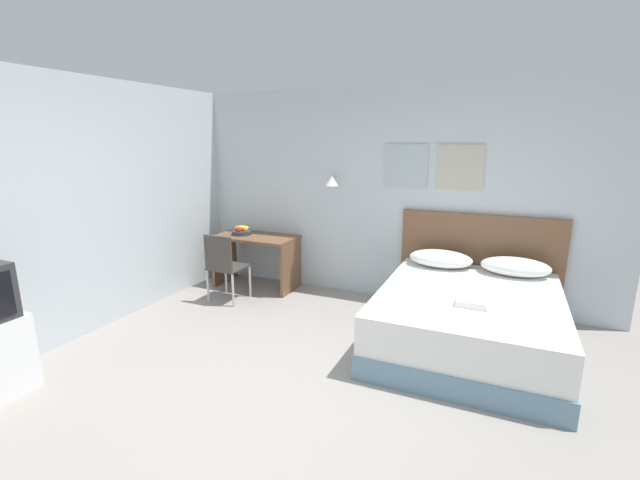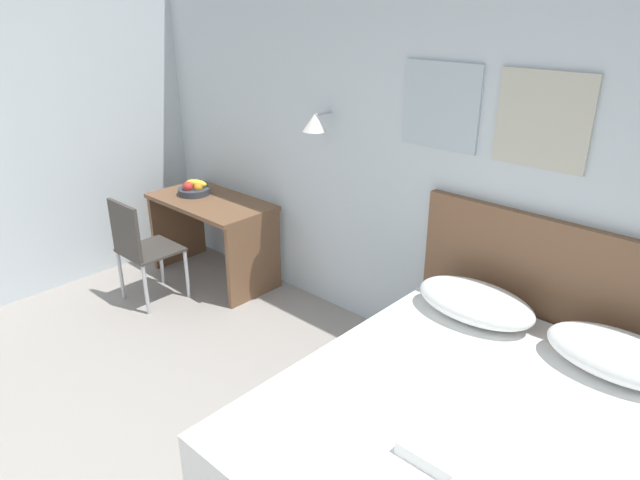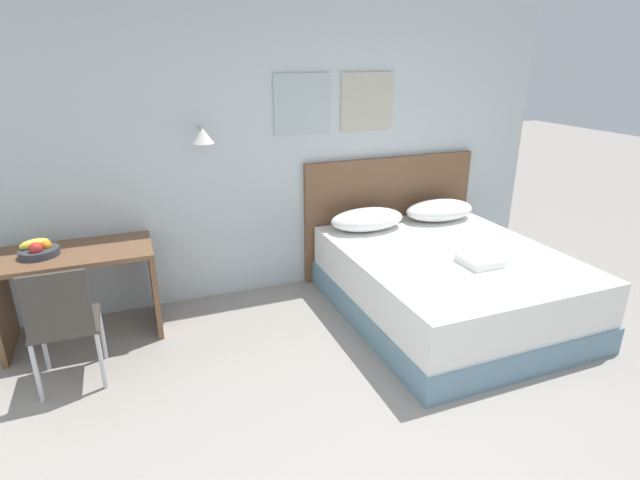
{
  "view_description": "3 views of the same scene",
  "coord_description": "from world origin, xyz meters",
  "px_view_note": "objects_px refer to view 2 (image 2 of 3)",
  "views": [
    {
      "loc": [
        1.5,
        -2.4,
        2.02
      ],
      "look_at": [
        -0.3,
        1.7,
        0.96
      ],
      "focal_mm": 24.0,
      "sensor_mm": 36.0,
      "label": 1
    },
    {
      "loc": [
        2.18,
        -0.23,
        2.31
      ],
      "look_at": [
        0.01,
        2.11,
        0.94
      ],
      "focal_mm": 32.0,
      "sensor_mm": 36.0,
      "label": 2
    },
    {
      "loc": [
        -1.15,
        -1.43,
        2.11
      ],
      "look_at": [
        0.08,
        1.71,
        0.85
      ],
      "focal_mm": 28.0,
      "sensor_mm": 36.0,
      "label": 3
    }
  ],
  "objects_px": {
    "bed": "(462,459)",
    "folded_towel_near_foot": "(441,445)",
    "desk": "(212,224)",
    "fruit_bowl": "(194,189)",
    "desk_chair": "(139,244)",
    "pillow_left": "(475,302)",
    "headboard": "(560,320)",
    "pillow_right": "(619,356)"
  },
  "relations": [
    {
      "from": "pillow_right",
      "to": "folded_towel_near_foot",
      "type": "distance_m",
      "value": 1.12
    },
    {
      "from": "bed",
      "to": "folded_towel_near_foot",
      "type": "distance_m",
      "value": 0.44
    },
    {
      "from": "pillow_left",
      "to": "desk_chair",
      "type": "bearing_deg",
      "value": -164.47
    },
    {
      "from": "bed",
      "to": "folded_towel_near_foot",
      "type": "xyz_separation_m",
      "value": [
        0.04,
        -0.3,
        0.32
      ]
    },
    {
      "from": "fruit_bowl",
      "to": "desk_chair",
      "type": "bearing_deg",
      "value": -76.06
    },
    {
      "from": "pillow_left",
      "to": "fruit_bowl",
      "type": "xyz_separation_m",
      "value": [
        -2.7,
        -0.03,
        0.1
      ]
    },
    {
      "from": "headboard",
      "to": "fruit_bowl",
      "type": "distance_m",
      "value": 3.11
    },
    {
      "from": "pillow_left",
      "to": "pillow_right",
      "type": "xyz_separation_m",
      "value": [
        0.79,
        0.0,
        0.0
      ]
    },
    {
      "from": "headboard",
      "to": "fruit_bowl",
      "type": "xyz_separation_m",
      "value": [
        -3.09,
        -0.32,
        0.18
      ]
    },
    {
      "from": "pillow_left",
      "to": "folded_towel_near_foot",
      "type": "relative_size",
      "value": 2.52
    },
    {
      "from": "desk_chair",
      "to": "fruit_bowl",
      "type": "height_order",
      "value": "desk_chair"
    },
    {
      "from": "folded_towel_near_foot",
      "to": "desk_chair",
      "type": "height_order",
      "value": "desk_chair"
    },
    {
      "from": "bed",
      "to": "folded_towel_near_foot",
      "type": "height_order",
      "value": "folded_towel_near_foot"
    },
    {
      "from": "bed",
      "to": "pillow_right",
      "type": "bearing_deg",
      "value": 62.53
    },
    {
      "from": "folded_towel_near_foot",
      "to": "desk",
      "type": "height_order",
      "value": "desk"
    },
    {
      "from": "pillow_right",
      "to": "desk_chair",
      "type": "relative_size",
      "value": 0.81
    },
    {
      "from": "pillow_left",
      "to": "desk",
      "type": "bearing_deg",
      "value": -179.27
    },
    {
      "from": "folded_towel_near_foot",
      "to": "fruit_bowl",
      "type": "xyz_separation_m",
      "value": [
        -3.14,
        1.03,
        0.16
      ]
    },
    {
      "from": "headboard",
      "to": "desk_chair",
      "type": "height_order",
      "value": "headboard"
    },
    {
      "from": "headboard",
      "to": "pillow_left",
      "type": "xyz_separation_m",
      "value": [
        -0.4,
        -0.28,
        0.09
      ]
    },
    {
      "from": "bed",
      "to": "headboard",
      "type": "relative_size",
      "value": 1.12
    },
    {
      "from": "desk",
      "to": "desk_chair",
      "type": "relative_size",
      "value": 1.27
    },
    {
      "from": "bed",
      "to": "desk",
      "type": "distance_m",
      "value": 2.97
    },
    {
      "from": "bed",
      "to": "pillow_right",
      "type": "xyz_separation_m",
      "value": [
        0.4,
        0.76,
        0.39
      ]
    },
    {
      "from": "headboard",
      "to": "desk_chair",
      "type": "xyz_separation_m",
      "value": [
        -2.93,
        -0.99,
        -0.07
      ]
    },
    {
      "from": "pillow_right",
      "to": "desk",
      "type": "relative_size",
      "value": 0.64
    },
    {
      "from": "pillow_left",
      "to": "folded_towel_near_foot",
      "type": "bearing_deg",
      "value": -67.6
    },
    {
      "from": "folded_towel_near_foot",
      "to": "desk",
      "type": "xyz_separation_m",
      "value": [
        -2.91,
        1.03,
        -0.1
      ]
    },
    {
      "from": "folded_towel_near_foot",
      "to": "bed",
      "type": "bearing_deg",
      "value": 98.17
    },
    {
      "from": "bed",
      "to": "fruit_bowl",
      "type": "height_order",
      "value": "fruit_bowl"
    },
    {
      "from": "headboard",
      "to": "desk",
      "type": "bearing_deg",
      "value": -173.71
    },
    {
      "from": "fruit_bowl",
      "to": "folded_towel_near_foot",
      "type": "bearing_deg",
      "value": -18.23
    },
    {
      "from": "headboard",
      "to": "desk",
      "type": "relative_size",
      "value": 1.63
    },
    {
      "from": "desk",
      "to": "desk_chair",
      "type": "bearing_deg",
      "value": -94.91
    },
    {
      "from": "pillow_left",
      "to": "fruit_bowl",
      "type": "distance_m",
      "value": 2.7
    },
    {
      "from": "pillow_right",
      "to": "fruit_bowl",
      "type": "height_order",
      "value": "fruit_bowl"
    },
    {
      "from": "pillow_right",
      "to": "fruit_bowl",
      "type": "distance_m",
      "value": 3.49
    },
    {
      "from": "pillow_left",
      "to": "desk",
      "type": "height_order",
      "value": "pillow_left"
    },
    {
      "from": "folded_towel_near_foot",
      "to": "fruit_bowl",
      "type": "relative_size",
      "value": 1.03
    },
    {
      "from": "folded_towel_near_foot",
      "to": "desk_chair",
      "type": "distance_m",
      "value": 2.99
    },
    {
      "from": "pillow_right",
      "to": "bed",
      "type": "bearing_deg",
      "value": -117.47
    },
    {
      "from": "bed",
      "to": "headboard",
      "type": "bearing_deg",
      "value": 90.0
    }
  ]
}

